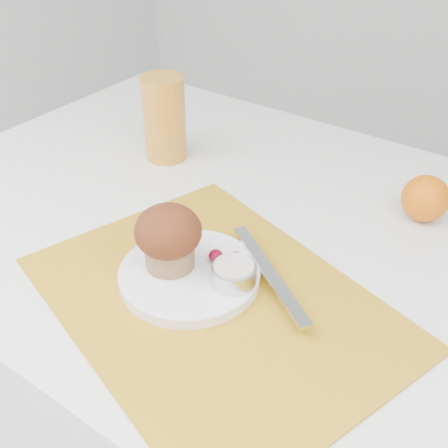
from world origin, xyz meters
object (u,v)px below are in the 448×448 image
Objects in this scene: orange at (425,198)px; muffin at (168,236)px; juice_glass at (164,119)px; table at (249,383)px; plate at (189,275)px.

muffin reaches higher than orange.
juice_glass reaches higher than muffin.
juice_glass is 0.35m from muffin.
plate reaches higher than table.
muffin is at bearing -48.58° from juice_glass.
orange is at bearing 9.57° from juice_glass.
orange is 0.47× the size of juice_glass.
orange reaches higher than plate.
juice_glass is (-0.26, 0.26, 0.07)m from plate.
orange is at bearing 58.74° from plate.
table is at bearing 90.15° from plate.
plate is (0.00, -0.16, 0.39)m from table.
juice_glass is at bearing 160.15° from table.
table is at bearing -19.85° from juice_glass.
muffin is (-0.03, -0.17, 0.44)m from table.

